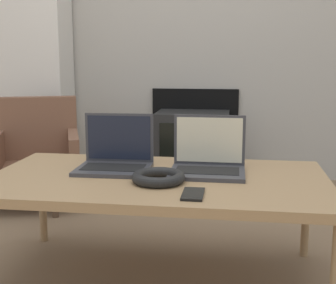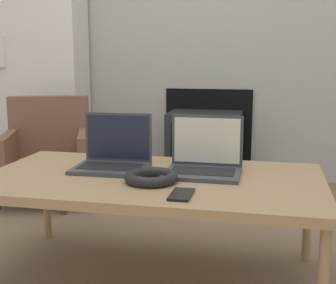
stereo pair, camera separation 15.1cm
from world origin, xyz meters
name	(u,v)px [view 1 (the left image)]	position (x,y,z in m)	size (l,w,h in m)	color
wall_back	(197,4)	(0.00, 1.96, 1.29)	(7.00, 0.08, 2.60)	#ADA89E
table	(157,184)	(0.00, 0.19, 0.41)	(1.34, 0.74, 0.44)	#9E7A51
laptop_left	(116,157)	(-0.20, 0.29, 0.49)	(0.31, 0.25, 0.23)	#38383D
laptop_right	(208,160)	(0.20, 0.29, 0.49)	(0.30, 0.24, 0.23)	#38383D
headphones	(158,177)	(0.02, 0.10, 0.46)	(0.20, 0.20, 0.04)	black
phone	(193,194)	(0.16, -0.05, 0.44)	(0.07, 0.14, 0.01)	black
tv	(193,148)	(0.00, 1.72, 0.26)	(0.51, 0.38, 0.52)	black
armchair	(36,151)	(-0.95, 1.18, 0.31)	(0.70, 0.73, 0.65)	brown
bookshelf	(20,77)	(-1.31, 1.76, 0.75)	(0.74, 0.32, 1.51)	silver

